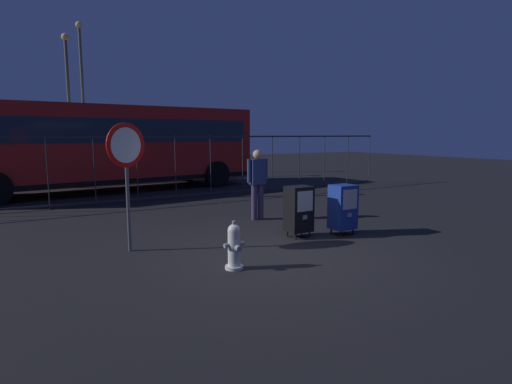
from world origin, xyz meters
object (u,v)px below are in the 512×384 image
(bus_near, at_px, (109,143))
(stop_sign, at_px, (126,160))
(street_light_far_right, at_px, (82,88))
(newspaper_box_secondary, at_px, (299,209))
(fire_hydrant, at_px, (234,246))
(pedestrian, at_px, (257,180))
(bus_far, at_px, (15,142))
(newspaper_box_primary, at_px, (343,207))
(street_light_near_left, at_px, (69,95))

(bus_near, bearing_deg, stop_sign, -104.81)
(stop_sign, height_order, street_light_far_right, street_light_far_right)
(newspaper_box_secondary, xyz_separation_m, stop_sign, (-3.14, 0.69, 1.03))
(fire_hydrant, xyz_separation_m, stop_sign, (-1.12, 1.79, 1.25))
(pedestrian, relative_size, street_light_far_right, 0.23)
(newspaper_box_secondary, distance_m, bus_far, 14.62)
(bus_near, bearing_deg, newspaper_box_primary, -79.11)
(newspaper_box_secondary, bearing_deg, newspaper_box_primary, -16.91)
(fire_hydrant, relative_size, street_light_far_right, 0.10)
(newspaper_box_primary, distance_m, bus_far, 15.18)
(fire_hydrant, relative_size, street_light_near_left, 0.12)
(newspaper_box_secondary, distance_m, stop_sign, 3.38)
(pedestrian, bearing_deg, bus_far, 111.81)
(fire_hydrant, distance_m, bus_far, 15.21)
(fire_hydrant, bearing_deg, pedestrian, 53.70)
(bus_far, relative_size, street_light_far_right, 1.42)
(newspaper_box_secondary, relative_size, street_light_far_right, 0.14)
(newspaper_box_primary, distance_m, street_light_far_right, 16.74)
(bus_far, bearing_deg, stop_sign, -83.72)
(newspaper_box_secondary, relative_size, street_light_near_left, 0.16)
(newspaper_box_secondary, bearing_deg, fire_hydrant, -151.40)
(bus_near, xyz_separation_m, street_light_near_left, (-0.63, 5.10, 2.04))
(street_light_far_right, bearing_deg, bus_near, -92.01)
(fire_hydrant, bearing_deg, newspaper_box_primary, 15.77)
(fire_hydrant, xyz_separation_m, newspaper_box_primary, (2.93, 0.83, 0.22))
(bus_near, bearing_deg, bus_far, 114.55)
(fire_hydrant, height_order, bus_near, bus_near)
(newspaper_box_primary, height_order, bus_far, bus_far)
(stop_sign, distance_m, bus_far, 13.22)
(newspaper_box_primary, xyz_separation_m, newspaper_box_secondary, (-0.91, 0.28, 0.00))
(newspaper_box_primary, distance_m, street_light_near_left, 15.01)
(fire_hydrant, distance_m, newspaper_box_secondary, 2.31)
(newspaper_box_primary, xyz_separation_m, street_light_far_right, (-2.44, 16.15, 3.71))
(stop_sign, xyz_separation_m, pedestrian, (3.32, 1.20, -0.65))
(bus_near, relative_size, street_light_near_left, 1.67)
(stop_sign, distance_m, street_light_far_right, 15.50)
(bus_far, bearing_deg, fire_hydrant, -80.26)
(pedestrian, xyz_separation_m, bus_far, (-4.78, 11.94, 0.76))
(bus_near, bearing_deg, street_light_near_left, 91.62)
(bus_near, distance_m, street_light_far_right, 7.42)
(stop_sign, relative_size, bus_far, 0.21)
(fire_hydrant, xyz_separation_m, street_light_near_left, (-0.38, 15.12, 3.40))
(stop_sign, xyz_separation_m, street_light_near_left, (0.74, 13.33, 2.15))
(fire_hydrant, height_order, stop_sign, stop_sign)
(newspaper_box_primary, bearing_deg, street_light_near_left, 103.02)
(bus_near, relative_size, street_light_far_right, 1.44)
(street_light_near_left, bearing_deg, stop_sign, -93.19)
(pedestrian, bearing_deg, stop_sign, -160.11)
(newspaper_box_secondary, xyz_separation_m, bus_near, (-1.77, 8.92, 1.14))
(street_light_near_left, bearing_deg, newspaper_box_primary, -76.98)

